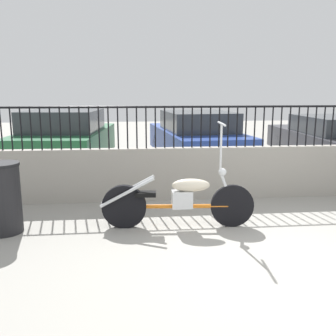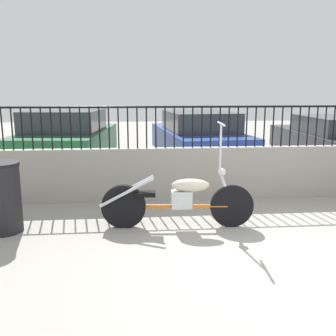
# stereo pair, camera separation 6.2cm
# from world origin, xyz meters

# --- Properties ---
(ground_plane) EXTENTS (40.00, 40.00, 0.00)m
(ground_plane) POSITION_xyz_m (0.00, 0.00, 0.00)
(ground_plane) COLOR gray
(low_wall) EXTENTS (10.82, 0.18, 0.91)m
(low_wall) POSITION_xyz_m (0.00, 2.71, 0.46)
(low_wall) COLOR #9E998E
(low_wall) RESTS_ON ground_plane
(fence_railing) EXTENTS (10.82, 0.04, 0.71)m
(fence_railing) POSITION_xyz_m (-0.00, 2.71, 1.38)
(fence_railing) COLOR black
(fence_railing) RESTS_ON low_wall
(motorcycle_orange) EXTENTS (2.12, 0.52, 1.46)m
(motorcycle_orange) POSITION_xyz_m (-1.11, 1.33, 0.40)
(motorcycle_orange) COLOR black
(motorcycle_orange) RESTS_ON ground_plane
(trash_bin) EXTENTS (0.49, 0.49, 0.95)m
(trash_bin) POSITION_xyz_m (-3.37, 1.35, 0.48)
(trash_bin) COLOR black
(trash_bin) RESTS_ON ground_plane
(car_green) EXTENTS (2.17, 4.10, 1.43)m
(car_green) POSITION_xyz_m (-3.24, 5.60, 0.72)
(car_green) COLOR black
(car_green) RESTS_ON ground_plane
(car_blue) EXTENTS (2.11, 4.44, 1.37)m
(car_blue) POSITION_xyz_m (-0.02, 5.74, 0.69)
(car_blue) COLOR black
(car_blue) RESTS_ON ground_plane
(car_dark_grey) EXTENTS (2.02, 4.65, 1.27)m
(car_dark_grey) POSITION_xyz_m (3.35, 5.22, 0.65)
(car_dark_grey) COLOR black
(car_dark_grey) RESTS_ON ground_plane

